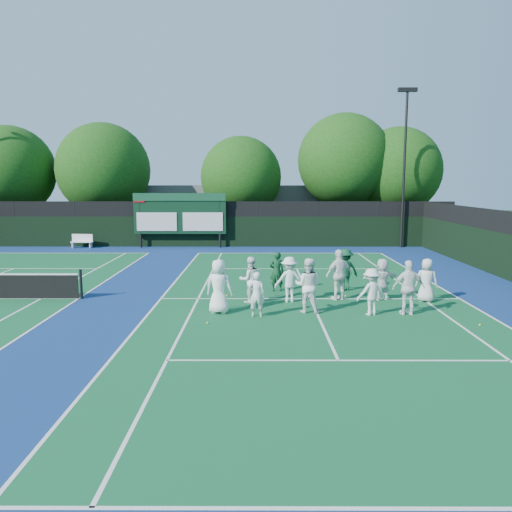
{
  "coord_description": "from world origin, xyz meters",
  "views": [
    {
      "loc": [
        -1.94,
        -16.86,
        4.24
      ],
      "look_at": [
        -2.0,
        3.0,
        1.3
      ],
      "focal_mm": 35.0,
      "sensor_mm": 36.0,
      "label": 1
    }
  ],
  "objects": [
    {
      "name": "player_front_2",
      "position": [
        -0.29,
        -0.89,
        0.9
      ],
      "size": [
        1.02,
        0.89,
        1.81
      ],
      "primitive_type": "imported",
      "rotation": [
        0.0,
        0.0,
        2.88
      ],
      "color": "white",
      "rests_on": "ground"
    },
    {
      "name": "coach_left",
      "position": [
        -1.19,
        2.33,
        0.78
      ],
      "size": [
        0.6,
        0.42,
        1.57
      ],
      "primitive_type": "imported",
      "rotation": [
        0.0,
        0.0,
        3.21
      ],
      "color": "#0F391F",
      "rests_on": "ground"
    },
    {
      "name": "bench",
      "position": [
        -13.38,
        15.37,
        0.48
      ],
      "size": [
        1.46,
        0.56,
        0.9
      ],
      "color": "white",
      "rests_on": "ground"
    },
    {
      "name": "tree_e",
      "position": [
        8.32,
        19.58,
        4.91
      ],
      "size": [
        6.19,
        6.19,
        8.17
      ],
      "color": "black",
      "rests_on": "ground"
    },
    {
      "name": "player_back_1",
      "position": [
        -0.81,
        0.55,
        0.81
      ],
      "size": [
        1.13,
        0.75,
        1.63
      ],
      "primitive_type": "imported",
      "rotation": [
        0.0,
        0.0,
        3.28
      ],
      "color": "white",
      "rests_on": "ground"
    },
    {
      "name": "clubhouse",
      "position": [
        -2.0,
        24.0,
        2.0
      ],
      "size": [
        18.0,
        6.0,
        4.0
      ],
      "primitive_type": "cube",
      "color": "slate",
      "rests_on": "ground"
    },
    {
      "name": "player_front_4",
      "position": [
        2.91,
        -1.17,
        0.89
      ],
      "size": [
        1.06,
        0.47,
        1.78
      ],
      "primitive_type": "imported",
      "rotation": [
        0.0,
        0.0,
        3.18
      ],
      "color": "white",
      "rests_on": "ground"
    },
    {
      "name": "tennis_ball_2",
      "position": [
        4.69,
        -2.45,
        0.03
      ],
      "size": [
        0.07,
        0.07,
        0.07
      ],
      "primitive_type": "sphere",
      "color": "#B3CE18",
      "rests_on": "ground"
    },
    {
      "name": "back_fence",
      "position": [
        -6.0,
        16.0,
        1.36
      ],
      "size": [
        34.0,
        0.08,
        3.0
      ],
      "color": "black",
      "rests_on": "ground"
    },
    {
      "name": "player_back_0",
      "position": [
        -2.2,
        0.49,
        0.82
      ],
      "size": [
        0.93,
        0.81,
        1.64
      ],
      "primitive_type": "imported",
      "rotation": [
        0.0,
        0.0,
        3.4
      ],
      "color": "white",
      "rests_on": "ground"
    },
    {
      "name": "player_back_4",
      "position": [
        4.09,
        0.6,
        0.78
      ],
      "size": [
        0.9,
        0.76,
        1.57
      ],
      "primitive_type": "imported",
      "rotation": [
        0.0,
        0.0,
        2.74
      ],
      "color": "silver",
      "rests_on": "ground"
    },
    {
      "name": "player_front_0",
      "position": [
        -3.19,
        -0.99,
        0.89
      ],
      "size": [
        0.98,
        0.75,
        1.78
      ],
      "primitive_type": "imported",
      "rotation": [
        0.0,
        0.0,
        2.91
      ],
      "color": "white",
      "rests_on": "ground"
    },
    {
      "name": "tree_b",
      "position": [
        -12.9,
        19.58,
        4.96
      ],
      "size": [
        6.67,
        6.67,
        8.47
      ],
      "color": "black",
      "rests_on": "ground"
    },
    {
      "name": "court_apron",
      "position": [
        -6.0,
        1.0,
        0.0
      ],
      "size": [
        34.0,
        32.0,
        0.01
      ],
      "primitive_type": "cube",
      "color": "navy",
      "rests_on": "ground"
    },
    {
      "name": "tennis_ball_5",
      "position": [
        1.36,
        1.35,
        0.03
      ],
      "size": [
        0.07,
        0.07,
        0.07
      ],
      "primitive_type": "sphere",
      "color": "#B3CE18",
      "rests_on": "ground"
    },
    {
      "name": "near_court",
      "position": [
        0.0,
        1.0,
        0.01
      ],
      "size": [
        11.05,
        23.85,
        0.01
      ],
      "color": "#11542B",
      "rests_on": "ground"
    },
    {
      "name": "player_back_2",
      "position": [
        1.01,
        0.89,
        0.92
      ],
      "size": [
        1.17,
        0.85,
        1.85
      ],
      "primitive_type": "imported",
      "rotation": [
        0.0,
        0.0,
        3.56
      ],
      "color": "white",
      "rests_on": "ground"
    },
    {
      "name": "player_front_3",
      "position": [
        1.71,
        -1.21,
        0.76
      ],
      "size": [
        1.11,
        0.84,
        1.52
      ],
      "primitive_type": "imported",
      "rotation": [
        0.0,
        0.0,
        3.46
      ],
      "color": "silver",
      "rests_on": "ground"
    },
    {
      "name": "light_pole_right",
      "position": [
        7.5,
        15.7,
        6.3
      ],
      "size": [
        1.2,
        0.3,
        10.12
      ],
      "color": "black",
      "rests_on": "ground"
    },
    {
      "name": "tennis_ball_3",
      "position": [
        -3.08,
        1.41,
        0.03
      ],
      "size": [
        0.07,
        0.07,
        0.07
      ],
      "primitive_type": "sphere",
      "color": "#B3CE18",
      "rests_on": "ground"
    },
    {
      "name": "player_front_1",
      "position": [
        -1.96,
        -1.43,
        0.73
      ],
      "size": [
        0.57,
        0.41,
        1.46
      ],
      "primitive_type": "imported",
      "rotation": [
        0.0,
        0.0,
        3.03
      ],
      "color": "silver",
      "rests_on": "ground"
    },
    {
      "name": "scoreboard",
      "position": [
        -7.01,
        15.59,
        2.19
      ],
      "size": [
        6.0,
        0.21,
        3.55
      ],
      "color": "black",
      "rests_on": "ground"
    },
    {
      "name": "tennis_ball_0",
      "position": [
        -3.45,
        -2.27,
        0.03
      ],
      "size": [
        0.07,
        0.07,
        0.07
      ],
      "primitive_type": "sphere",
      "color": "#B3CE18",
      "rests_on": "ground"
    },
    {
      "name": "player_back_3",
      "position": [
        2.57,
        0.86,
        0.77
      ],
      "size": [
        1.49,
        0.89,
        1.54
      ],
      "primitive_type": "imported",
      "rotation": [
        0.0,
        0.0,
        3.47
      ],
      "color": "white",
      "rests_on": "ground"
    },
    {
      "name": "tree_d",
      "position": [
        4.44,
        19.58,
        5.61
      ],
      "size": [
        6.67,
        6.67,
        9.12
      ],
      "color": "black",
      "rests_on": "ground"
    },
    {
      "name": "tennis_ball_1",
      "position": [
        -0.16,
        3.21,
        0.03
      ],
      "size": [
        0.07,
        0.07,
        0.07
      ],
      "primitive_type": "sphere",
      "color": "#B3CE18",
      "rests_on": "ground"
    },
    {
      "name": "ground",
      "position": [
        0.0,
        0.0,
        0.0
      ],
      "size": [
        120.0,
        120.0,
        0.0
      ],
      "primitive_type": "plane",
      "color": "#14370F",
      "rests_on": "ground"
    },
    {
      "name": "tree_c",
      "position": [
        -2.99,
        19.58,
        4.46
      ],
      "size": [
        5.81,
        5.81,
        7.52
      ],
      "color": "black",
      "rests_on": "ground"
    },
    {
      "name": "coach_right",
      "position": [
        1.52,
        2.46,
        0.83
      ],
      "size": [
        1.21,
        0.92,
        1.67
      ],
      "primitive_type": "imported",
      "rotation": [
        0.0,
        0.0,
        3.45
      ],
      "color": "#103C23",
      "rests_on": "ground"
    },
    {
      "name": "tree_a",
      "position": [
        -19.69,
        19.58,
        4.88
      ],
      "size": [
        6.46,
        6.46,
        8.28
      ],
      "color": "black",
      "rests_on": "ground"
    }
  ]
}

